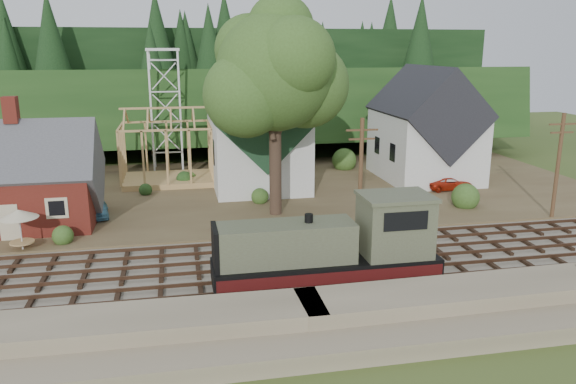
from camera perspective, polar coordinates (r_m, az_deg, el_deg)
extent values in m
plane|color=#384C1E|center=(32.95, -1.64, -7.82)|extent=(140.00, 140.00, 0.00)
cube|color=#7F7259|center=(25.44, 1.70, -14.97)|extent=(64.00, 5.00, 1.60)
cube|color=#726B5B|center=(32.92, -1.65, -7.69)|extent=(64.00, 11.00, 0.16)
cube|color=brown|center=(49.89, -5.14, 0.09)|extent=(64.00, 26.00, 0.30)
cube|color=#1E3F19|center=(73.32, -7.21, 4.56)|extent=(70.00, 28.96, 12.74)
cube|color=black|center=(89.09, -7.99, 6.29)|extent=(80.00, 20.00, 12.00)
cube|color=#5C1D15|center=(43.73, -25.44, -0.57)|extent=(10.00, 7.00, 3.80)
cube|color=#4C4C51|center=(43.32, -25.71, 1.85)|extent=(10.80, 7.41, 7.41)
cube|color=#5C1D15|center=(42.70, -26.34, 7.49)|extent=(0.90, 0.90, 1.80)
cube|color=beige|center=(40.63, -26.48, -2.79)|extent=(1.20, 0.06, 2.40)
cube|color=silver|center=(51.36, -3.24, 4.37)|extent=(8.00, 12.00, 6.40)
cube|color=#193723|center=(50.89, -3.30, 7.92)|extent=(8.40, 12.96, 8.40)
cube|color=silver|center=(44.79, -2.23, 9.61)|extent=(2.40, 2.40, 4.00)
cone|color=#193723|center=(44.63, -2.28, 13.83)|extent=(5.37, 5.37, 2.60)
cube|color=silver|center=(54.96, 13.72, 4.65)|extent=(8.00, 10.00, 6.40)
cube|color=black|center=(54.52, 13.92, 7.96)|extent=(8.40, 10.80, 8.40)
cube|color=tan|center=(53.43, -12.03, 1.24)|extent=(8.00, 6.00, 0.50)
cube|color=tan|center=(52.34, -12.42, 8.34)|extent=(8.00, 0.18, 0.18)
cube|color=silver|center=(57.05, -13.72, 7.84)|extent=(0.18, 0.18, 12.00)
cube|color=silver|center=(57.01, -10.89, 7.99)|extent=(0.18, 0.18, 12.00)
cube|color=silver|center=(59.83, -13.63, 8.14)|extent=(0.18, 0.18, 12.00)
cube|color=silver|center=(59.79, -10.92, 8.28)|extent=(0.18, 0.18, 12.00)
cube|color=silver|center=(58.07, -12.62, 13.96)|extent=(3.20, 3.20, 0.25)
cylinder|color=#38281E|center=(41.50, -1.29, 3.08)|extent=(0.90, 0.90, 8.00)
sphere|color=#3B5921|center=(40.72, -1.35, 12.09)|extent=(8.40, 8.40, 8.40)
sphere|color=#3B5921|center=(42.25, 1.82, 10.81)|extent=(6.40, 6.40, 6.40)
sphere|color=#3B5921|center=(39.69, -4.31, 9.82)|extent=(6.00, 6.00, 6.00)
cylinder|color=#4C331E|center=(38.23, 7.38, 1.51)|extent=(0.28, 0.28, 8.00)
cube|color=#4C331E|center=(37.64, 7.54, 6.26)|extent=(2.20, 0.12, 0.12)
cube|color=#4C331E|center=(37.73, 7.51, 5.36)|extent=(1.80, 0.12, 0.12)
cylinder|color=#4C331E|center=(45.26, 25.71, 2.21)|extent=(0.28, 0.28, 8.00)
cube|color=#4C331E|center=(44.76, 26.16, 6.21)|extent=(2.20, 0.12, 0.12)
cube|color=#4C331E|center=(44.84, 26.07, 5.46)|extent=(1.80, 0.12, 0.12)
cube|color=black|center=(30.61, 3.89, -8.98)|extent=(11.94, 2.49, 0.35)
cube|color=black|center=(30.33, 3.92, -7.72)|extent=(11.94, 2.88, 1.09)
cube|color=#4A4B37|center=(29.29, -0.18, -5.18)|extent=(7.16, 2.29, 2.09)
cube|color=#4A4B37|center=(30.77, 10.81, -3.39)|extent=(3.58, 2.79, 3.18)
cube|color=#4A4B37|center=(30.31, 10.95, -0.44)|extent=(3.78, 2.98, 0.20)
cube|color=black|center=(29.32, 11.90, -2.92)|extent=(2.39, 0.06, 0.99)
cube|color=#3F0D0D|center=(29.03, 4.68, -8.79)|extent=(11.94, 0.04, 0.70)
cube|color=#3F0D0D|center=(31.64, 3.22, -6.75)|extent=(11.94, 0.04, 0.70)
cylinder|color=black|center=(29.17, 2.12, -2.90)|extent=(0.44, 0.44, 0.70)
imported|color=#5BA3C3|center=(43.85, -18.69, -1.68)|extent=(1.83, 3.52, 1.14)
imported|color=#B4230E|center=(51.51, 16.05, 0.87)|extent=(4.22, 2.09, 1.15)
cylinder|color=silver|center=(38.50, -25.51, -3.65)|extent=(0.10, 0.10, 2.31)
cylinder|color=tan|center=(38.70, -25.40, -4.61)|extent=(1.47, 1.47, 0.08)
cone|color=beige|center=(38.19, -25.70, -2.01)|extent=(2.31, 2.31, 0.52)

